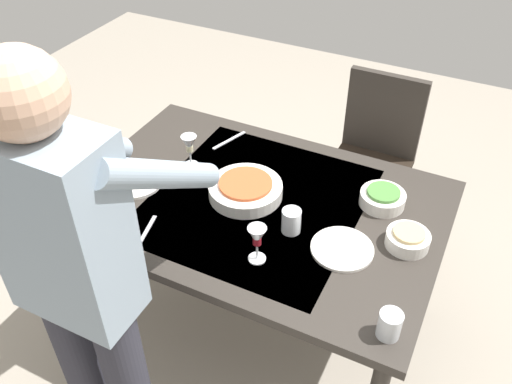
{
  "coord_description": "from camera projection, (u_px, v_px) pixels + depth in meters",
  "views": [
    {
      "loc": [
        -0.74,
        1.5,
        2.16
      ],
      "look_at": [
        0.0,
        0.0,
        0.8
      ],
      "focal_mm": 38.2,
      "sensor_mm": 36.0,
      "label": 1
    }
  ],
  "objects": [
    {
      "name": "person_server",
      "position": [
        82.0,
        279.0,
        1.59
      ],
      "size": [
        0.42,
        0.61,
        1.69
      ],
      "color": "#2D2D38",
      "rests_on": "ground_plane"
    },
    {
      "name": "chair_near",
      "position": [
        374.0,
        150.0,
        2.86
      ],
      "size": [
        0.4,
        0.4,
        0.91
      ],
      "color": "black",
      "rests_on": "ground_plane"
    },
    {
      "name": "dinner_plate_far",
      "position": [
        135.0,
        182.0,
        2.28
      ],
      "size": [
        0.23,
        0.23,
        0.01
      ],
      "primitive_type": "cylinder",
      "color": "white",
      "rests_on": "dining_table"
    },
    {
      "name": "water_cup_near_left",
      "position": [
        390.0,
        325.0,
        1.66
      ],
      "size": [
        0.07,
        0.07,
        0.1
      ],
      "primitive_type": "cylinder",
      "color": "silver",
      "rests_on": "dining_table"
    },
    {
      "name": "wine_glass_left",
      "position": [
        257.0,
        238.0,
        1.88
      ],
      "size": [
        0.07,
        0.07,
        0.15
      ],
      "color": "white",
      "rests_on": "dining_table"
    },
    {
      "name": "serving_bowl_pasta",
      "position": [
        246.0,
        189.0,
        2.2
      ],
      "size": [
        0.3,
        0.3,
        0.07
      ],
      "color": "white",
      "rests_on": "dining_table"
    },
    {
      "name": "side_bowl_bread",
      "position": [
        408.0,
        239.0,
        1.98
      ],
      "size": [
        0.16,
        0.16,
        0.07
      ],
      "color": "white",
      "rests_on": "dining_table"
    },
    {
      "name": "ground_plane",
      "position": [
        256.0,
        319.0,
        2.66
      ],
      "size": [
        6.0,
        6.0,
        0.0
      ],
      "primitive_type": "plane",
      "color": "#9E9384"
    },
    {
      "name": "table_knife",
      "position": [
        229.0,
        140.0,
        2.53
      ],
      "size": [
        0.08,
        0.19,
        0.0
      ],
      "primitive_type": "cube",
      "rotation": [
        0.0,
        0.0,
        -0.33
      ],
      "color": "silver",
      "rests_on": "dining_table"
    },
    {
      "name": "wine_glass_right",
      "position": [
        189.0,
        146.0,
        2.31
      ],
      "size": [
        0.07,
        0.07,
        0.15
      ],
      "color": "white",
      "rests_on": "dining_table"
    },
    {
      "name": "dinner_plate_near",
      "position": [
        342.0,
        249.0,
        1.97
      ],
      "size": [
        0.23,
        0.23,
        0.01
      ],
      "primitive_type": "cylinder",
      "color": "white",
      "rests_on": "dining_table"
    },
    {
      "name": "dining_table",
      "position": [
        256.0,
        215.0,
        2.23
      ],
      "size": [
        1.48,
        1.01,
        0.75
      ],
      "color": "#332D28",
      "rests_on": "ground_plane"
    },
    {
      "name": "wine_bottle",
      "position": [
        89.0,
        197.0,
        2.04
      ],
      "size": [
        0.07,
        0.07,
        0.3
      ],
      "color": "black",
      "rests_on": "dining_table"
    },
    {
      "name": "table_fork",
      "position": [
        146.0,
        232.0,
        2.05
      ],
      "size": [
        0.05,
        0.18,
        0.0
      ],
      "primitive_type": "cube",
      "rotation": [
        0.0,
        0.0,
        0.23
      ],
      "color": "silver",
      "rests_on": "dining_table"
    },
    {
      "name": "water_cup_near_right",
      "position": [
        291.0,
        221.0,
        2.03
      ],
      "size": [
        0.07,
        0.07,
        0.1
      ],
      "primitive_type": "cylinder",
      "color": "silver",
      "rests_on": "dining_table"
    },
    {
      "name": "side_bowl_salad",
      "position": [
        383.0,
        198.0,
        2.16
      ],
      "size": [
        0.18,
        0.18,
        0.07
      ],
      "color": "white",
      "rests_on": "dining_table"
    }
  ]
}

